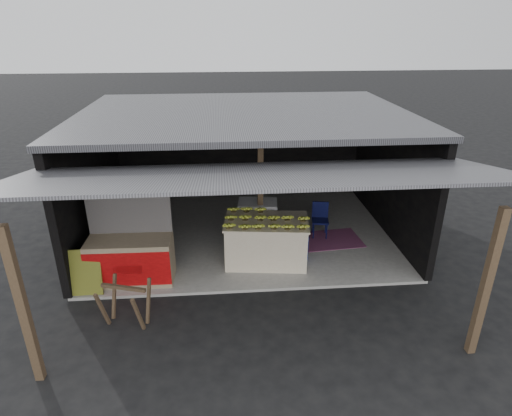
{
  "coord_description": "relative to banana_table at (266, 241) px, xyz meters",
  "views": [
    {
      "loc": [
        -0.54,
        -6.93,
        4.82
      ],
      "look_at": [
        0.18,
        1.56,
        1.1
      ],
      "focal_mm": 30.0,
      "sensor_mm": 36.0,
      "label": 1
    }
  ],
  "objects": [
    {
      "name": "plastic_chair",
      "position": [
        1.42,
        1.13,
        -0.0
      ],
      "size": [
        0.45,
        0.45,
        0.82
      ],
      "rotation": [
        0.0,
        0.0,
        -0.16
      ],
      "color": "#0A0E3C",
      "rests_on": "concrete_slab"
    },
    {
      "name": "banana_pile",
      "position": [
        0.0,
        0.0,
        0.57
      ],
      "size": [
        1.71,
        1.15,
        0.19
      ],
      "primitive_type": null,
      "rotation": [
        0.0,
        0.0,
        -0.12
      ],
      "color": "yellow",
      "rests_on": "banana_table"
    },
    {
      "name": "picture_frames",
      "position": [
        -0.52,
        3.83,
        1.39
      ],
      "size": [
        1.62,
        0.04,
        0.46
      ],
      "color": "black",
      "rests_on": "shophouse"
    },
    {
      "name": "ground",
      "position": [
        -0.35,
        -1.07,
        -0.54
      ],
      "size": [
        80.0,
        80.0,
        0.0
      ],
      "primitive_type": "plane",
      "color": "black",
      "rests_on": "ground"
    },
    {
      "name": "neighbor_stall",
      "position": [
        -2.73,
        -0.5,
        0.02
      ],
      "size": [
        1.63,
        0.76,
        1.67
      ],
      "rotation": [
        0.0,
        0.0,
        -0.02
      ],
      "color": "#998466",
      "rests_on": "concrete_slab"
    },
    {
      "name": "green_signboard",
      "position": [
        -3.51,
        -0.9,
        -0.03
      ],
      "size": [
        0.6,
        0.22,
        0.89
      ],
      "primitive_type": "cube",
      "rotation": [
        -0.21,
        0.0,
        0.0
      ],
      "color": "black",
      "rests_on": "concrete_slab"
    },
    {
      "name": "banana_table",
      "position": [
        0.0,
        0.0,
        0.0
      ],
      "size": [
        1.85,
        1.27,
        0.96
      ],
      "rotation": [
        0.0,
        0.0,
        -0.12
      ],
      "color": "white",
      "rests_on": "concrete_slab"
    },
    {
      "name": "white_crate",
      "position": [
        -0.1,
        0.97,
        0.01
      ],
      "size": [
        0.95,
        0.7,
        0.98
      ],
      "rotation": [
        0.0,
        0.0,
        -0.12
      ],
      "color": "white",
      "rests_on": "concrete_slab"
    },
    {
      "name": "water_barrel",
      "position": [
        0.76,
        0.04,
        -0.24
      ],
      "size": [
        0.33,
        0.33,
        0.49
      ],
      "primitive_type": "cylinder",
      "color": "#0D2498",
      "rests_on": "concrete_slab"
    },
    {
      "name": "sawhorse",
      "position": [
        -2.59,
        -1.84,
        -0.05
      ],
      "size": [
        0.86,
        0.86,
        0.78
      ],
      "rotation": [
        0.0,
        0.0,
        -0.29
      ],
      "color": "#4F3B27",
      "rests_on": "ground"
    },
    {
      "name": "shophouse",
      "position": [
        -0.35,
        1.75,
        1.56
      ],
      "size": [
        7.4,
        7.29,
        3.02
      ],
      "color": "black",
      "rests_on": "ground"
    },
    {
      "name": "concrete_slab",
      "position": [
        -0.35,
        1.43,
        -0.51
      ],
      "size": [
        7.0,
        5.0,
        0.06
      ],
      "primitive_type": "cube",
      "color": "gray",
      "rests_on": "ground"
    },
    {
      "name": "magenta_rug",
      "position": [
        1.59,
        0.83,
        -0.48
      ],
      "size": [
        1.59,
        1.13,
        0.01
      ],
      "primitive_type": "cube",
      "rotation": [
        0.0,
        0.0,
        0.09
      ],
      "color": "#681745",
      "rests_on": "concrete_slab"
    }
  ]
}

